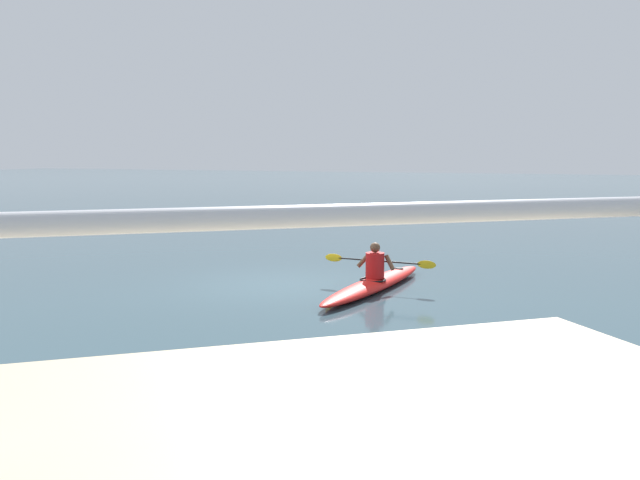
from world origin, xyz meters
TOP-DOWN VIEW (x-y plane):
  - ground_plane at (0.00, 0.00)m, footprint 160.00×160.00m
  - kayak at (-1.97, -0.08)m, footprint 1.08×4.94m
  - kayaker at (-1.97, -0.13)m, footprint 2.49×0.53m

SIDE VIEW (x-z plane):
  - ground_plane at x=0.00m, z-range 0.00..0.00m
  - kayak at x=-1.97m, z-range 0.00..0.25m
  - kayaker at x=-1.97m, z-range 0.19..0.93m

